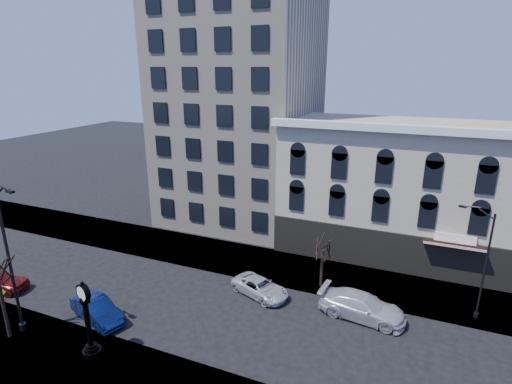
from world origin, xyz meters
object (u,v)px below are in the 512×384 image
at_px(street_lamp_near, 7,222).
at_px(car_near_b, 97,310).
at_px(street_clock, 88,322).
at_px(warning_sign, 2,296).

bearing_deg(street_lamp_near, car_near_b, 57.51).
height_order(street_clock, street_lamp_near, street_lamp_near).
relative_size(street_clock, warning_sign, 2.35).
xyz_separation_m(street_lamp_near, warning_sign, (-3.46, 0.92, -6.34)).
bearing_deg(warning_sign, car_near_b, -5.68).
distance_m(street_lamp_near, car_near_b, 8.27).
xyz_separation_m(street_lamp_near, car_near_b, (2.91, 3.02, -7.12)).
distance_m(street_clock, car_near_b, 4.05).
distance_m(warning_sign, car_near_b, 6.75).
height_order(street_clock, warning_sign, street_clock).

